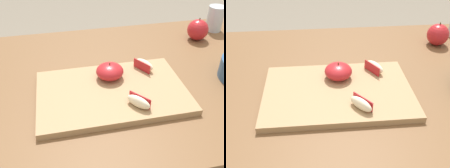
{
  "view_description": "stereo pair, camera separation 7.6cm",
  "coord_description": "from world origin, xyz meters",
  "views": [
    {
      "loc": [
        -0.19,
        -0.69,
        1.24
      ],
      "look_at": [
        -0.06,
        -0.09,
        0.8
      ],
      "focal_mm": 42.52,
      "sensor_mm": 36.0,
      "label": 1
    },
    {
      "loc": [
        -0.12,
        -0.71,
        1.24
      ],
      "look_at": [
        -0.06,
        -0.09,
        0.8
      ],
      "focal_mm": 42.52,
      "sensor_mm": 36.0,
      "label": 2
    }
  ],
  "objects": [
    {
      "name": "dining_table",
      "position": [
        0.0,
        0.0,
        0.65
      ],
      "size": [
        1.37,
        0.77,
        0.76
      ],
      "color": "brown",
      "rests_on": "ground_plane"
    },
    {
      "name": "cutting_board",
      "position": [
        -0.06,
        -0.09,
        0.77
      ],
      "size": [
        0.43,
        0.28,
        0.02
      ],
      "color": "#A37F56",
      "rests_on": "dining_table"
    },
    {
      "name": "apple_half_skin_up",
      "position": [
        -0.05,
        -0.03,
        0.8
      ],
      "size": [
        0.08,
        0.08,
        0.05
      ],
      "color": "#B21E23",
      "rests_on": "cutting_board"
    },
    {
      "name": "apple_wedge_near_knife",
      "position": [
        -0.01,
        -0.18,
        0.79
      ],
      "size": [
        0.06,
        0.07,
        0.03
      ],
      "color": "beige",
      "rests_on": "cutting_board"
    },
    {
      "name": "apple_wedge_middle",
      "position": [
        0.07,
        -0.0,
        0.79
      ],
      "size": [
        0.06,
        0.07,
        0.03
      ],
      "color": "beige",
      "rests_on": "cutting_board"
    },
    {
      "name": "whole_apple_crimson",
      "position": [
        0.35,
        0.2,
        0.8
      ],
      "size": [
        0.08,
        0.08,
        0.09
      ],
      "color": "#B21E23",
      "rests_on": "dining_table"
    },
    {
      "name": "drinking_glass_water",
      "position": [
        0.47,
        0.27,
        0.81
      ],
      "size": [
        0.07,
        0.07,
        0.1
      ],
      "color": "silver",
      "rests_on": "dining_table"
    }
  ]
}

